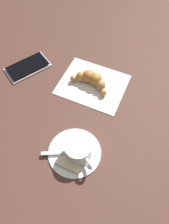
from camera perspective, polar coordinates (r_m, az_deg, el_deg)
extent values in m
plane|color=#513229|center=(0.66, -0.82, 0.64)|extent=(1.80, 1.80, 0.00)
cylinder|color=white|center=(0.59, -2.49, -9.98)|extent=(0.14, 0.14, 0.01)
cylinder|color=white|center=(0.57, -1.58, -9.26)|extent=(0.07, 0.07, 0.05)
cylinder|color=#442612|center=(0.56, -1.59, -9.14)|extent=(0.06, 0.06, 0.00)
torus|color=white|center=(0.55, 0.65, -12.53)|extent=(0.03, 0.03, 0.04)
cube|color=silver|center=(0.59, -6.47, -9.99)|extent=(0.05, 0.09, 0.00)
ellipsoid|color=silver|center=(0.59, -0.32, -9.81)|extent=(0.03, 0.03, 0.01)
cube|color=beige|center=(0.58, -4.00, -13.03)|extent=(0.03, 0.07, 0.01)
cube|color=white|center=(0.71, 2.06, 6.93)|extent=(0.17, 0.21, 0.00)
ellipsoid|color=#C37D41|center=(0.68, 4.76, 4.94)|extent=(0.03, 0.03, 0.02)
ellipsoid|color=#B57648|center=(0.69, 4.07, 6.71)|extent=(0.04, 0.04, 0.03)
ellipsoid|color=#B47F32|center=(0.70, 2.78, 8.18)|extent=(0.05, 0.05, 0.04)
ellipsoid|color=#C37340|center=(0.70, 1.04, 8.94)|extent=(0.04, 0.04, 0.04)
ellipsoid|color=#C07F39|center=(0.71, -0.90, 8.92)|extent=(0.04, 0.04, 0.03)
ellipsoid|color=#B27D47|center=(0.71, -2.82, 8.36)|extent=(0.03, 0.03, 0.02)
cube|color=#BCB7C0|center=(0.78, -14.02, 10.85)|extent=(0.16, 0.14, 0.01)
cube|color=black|center=(0.77, -14.11, 11.13)|extent=(0.14, 0.13, 0.00)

